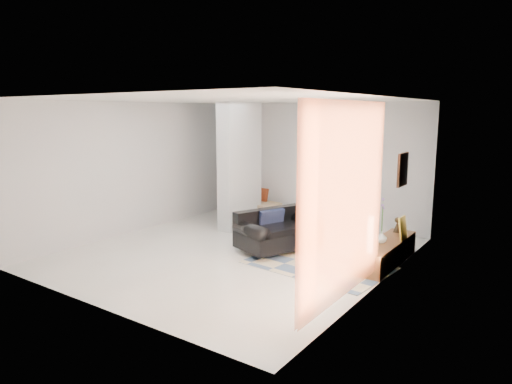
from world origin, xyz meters
The scene contains 17 objects.
floor centered at (0.00, 0.00, 0.00)m, with size 6.00×6.00×0.00m, color silver.
ceiling centered at (0.00, 0.00, 2.80)m, with size 6.00×6.00×0.00m, color white.
wall_back centered at (0.00, 3.00, 1.40)m, with size 6.00×6.00×0.00m, color silver.
wall_front centered at (0.00, -3.00, 1.40)m, with size 6.00×6.00×0.00m, color silver.
wall_left centered at (-2.75, 0.00, 1.40)m, with size 6.00×6.00×0.00m, color silver.
wall_right centered at (2.75, 0.00, 1.40)m, with size 6.00×6.00×0.00m, color silver.
partition_column centered at (-1.10, 1.60, 1.40)m, with size 0.35×1.20×2.80m, color silver.
hallway_door centered at (-2.10, 2.96, 1.02)m, with size 0.85×0.06×2.04m, color white.
curtain centered at (2.67, -1.15, 1.45)m, with size 2.55×2.55×0.00m, color #FF7A43.
wall_art centered at (2.72, 0.96, 1.65)m, with size 0.04×0.45×0.55m, color #391D0F.
media_console centered at (2.52, 0.96, 0.20)m, with size 0.45×1.88×0.80m.
loveseat centered at (0.54, 0.55, 0.36)m, with size 1.37×1.73×0.76m.
daybed centered at (-1.42, 2.49, 0.43)m, with size 1.62×0.92×0.77m.
area_rug centered at (1.60, 0.20, 0.01)m, with size 2.30×1.53×0.01m, color beige.
cylinder_lamp centered at (2.50, 0.20, 0.69)m, with size 0.11×0.11×0.58m, color white.
bronze_figurine centered at (2.47, 1.64, 0.54)m, with size 0.14×0.14×0.27m, color #322416, non-canonical shape.
vase centered at (2.47, 0.81, 0.50)m, with size 0.19×0.19×0.20m, color white.
Camera 1 is at (4.97, -6.52, 2.57)m, focal length 32.00 mm.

